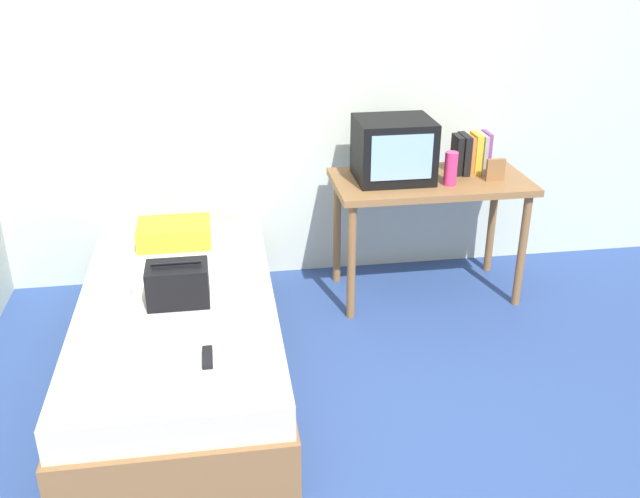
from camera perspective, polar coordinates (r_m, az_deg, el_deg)
ground_plane at (r=3.19m, az=4.72°, el=-17.17°), size 8.00×8.00×0.00m
wall_back at (r=4.42m, az=-0.71°, el=13.98°), size 5.20×0.10×2.60m
bed at (r=3.70m, az=-11.30°, el=-6.89°), size 1.00×2.00×0.43m
desk at (r=4.27m, az=8.90°, el=4.43°), size 1.16×0.60×0.76m
tv at (r=4.15m, az=5.99°, el=8.05°), size 0.44×0.39×0.36m
water_bottle at (r=4.13m, az=10.58°, el=6.45°), size 0.08×0.08×0.20m
book_row at (r=4.36m, az=12.17°, el=7.59°), size 0.21×0.17×0.25m
picture_frame at (r=4.26m, az=14.08°, el=6.26°), size 0.11×0.02×0.13m
pillow at (r=4.18m, az=-11.76°, el=1.28°), size 0.42×0.30×0.12m
handbag at (r=3.50m, az=-11.48°, el=-2.79°), size 0.30×0.20×0.22m
magazine at (r=3.24m, az=-15.20°, el=-7.62°), size 0.21×0.29×0.01m
remote_dark at (r=3.08m, az=-9.13°, el=-8.68°), size 0.04×0.16×0.02m
remote_silver at (r=3.70m, az=-15.36°, el=-3.23°), size 0.04×0.14×0.02m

